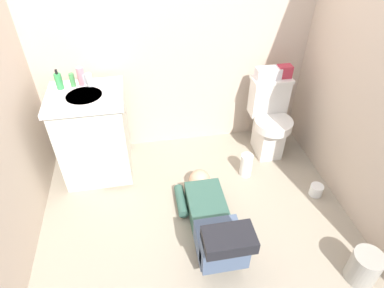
{
  "coord_description": "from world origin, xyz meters",
  "views": [
    {
      "loc": [
        -0.33,
        -1.66,
        2.12
      ],
      "look_at": [
        0.03,
        0.36,
        0.45
      ],
      "focal_mm": 30.39,
      "sensor_mm": 36.0,
      "label": 1
    }
  ],
  "objects_px": {
    "toilet": "(269,119)",
    "person_plumber": "(212,222)",
    "soap_dispenser": "(59,81)",
    "paper_towel_roll": "(246,165)",
    "bottle_green": "(72,80)",
    "vanity_cabinet": "(94,135)",
    "bottle_pink": "(81,76)",
    "faucet": "(84,80)",
    "tissue_box": "(268,73)",
    "toiletry_bag": "(284,71)",
    "trash_can": "(364,267)",
    "bottle_white": "(89,80)",
    "toilet_paper_roll": "(316,190)"
  },
  "relations": [
    {
      "from": "paper_towel_roll",
      "to": "vanity_cabinet",
      "type": "bearing_deg",
      "value": 167.85
    },
    {
      "from": "vanity_cabinet",
      "to": "bottle_pink",
      "type": "distance_m",
      "value": 0.5
    },
    {
      "from": "faucet",
      "to": "bottle_pink",
      "type": "relative_size",
      "value": 0.66
    },
    {
      "from": "vanity_cabinet",
      "to": "person_plumber",
      "type": "xyz_separation_m",
      "value": [
        0.85,
        -0.89,
        -0.24
      ]
    },
    {
      "from": "faucet",
      "to": "soap_dispenser",
      "type": "distance_m",
      "value": 0.19
    },
    {
      "from": "toilet",
      "to": "person_plumber",
      "type": "height_order",
      "value": "toilet"
    },
    {
      "from": "faucet",
      "to": "tissue_box",
      "type": "xyz_separation_m",
      "value": [
        1.56,
        -0.02,
        -0.07
      ]
    },
    {
      "from": "toilet",
      "to": "bottle_white",
      "type": "distance_m",
      "value": 1.65
    },
    {
      "from": "toilet",
      "to": "soap_dispenser",
      "type": "bearing_deg",
      "value": 177.22
    },
    {
      "from": "trash_can",
      "to": "bottle_green",
      "type": "bearing_deg",
      "value": 140.54
    },
    {
      "from": "vanity_cabinet",
      "to": "paper_towel_roll",
      "type": "bearing_deg",
      "value": -12.15
    },
    {
      "from": "faucet",
      "to": "bottle_white",
      "type": "xyz_separation_m",
      "value": [
        0.04,
        -0.01,
        0.0
      ]
    },
    {
      "from": "toiletry_bag",
      "to": "soap_dispenser",
      "type": "height_order",
      "value": "soap_dispenser"
    },
    {
      "from": "faucet",
      "to": "person_plumber",
      "type": "xyz_separation_m",
      "value": [
        0.85,
        -1.04,
        -0.69
      ]
    },
    {
      "from": "toiletry_bag",
      "to": "trash_can",
      "type": "height_order",
      "value": "toiletry_bag"
    },
    {
      "from": "paper_towel_roll",
      "to": "bottle_pink",
      "type": "bearing_deg",
      "value": 161.58
    },
    {
      "from": "trash_can",
      "to": "person_plumber",
      "type": "bearing_deg",
      "value": 151.71
    },
    {
      "from": "toilet",
      "to": "bottle_green",
      "type": "relative_size",
      "value": 6.68
    },
    {
      "from": "tissue_box",
      "to": "bottle_white",
      "type": "bearing_deg",
      "value": 179.73
    },
    {
      "from": "tissue_box",
      "to": "paper_towel_roll",
      "type": "bearing_deg",
      "value": -121.88
    },
    {
      "from": "tissue_box",
      "to": "trash_can",
      "type": "distance_m",
      "value": 1.67
    },
    {
      "from": "paper_towel_roll",
      "to": "bottle_green",
      "type": "bearing_deg",
      "value": 162.91
    },
    {
      "from": "toilet",
      "to": "vanity_cabinet",
      "type": "height_order",
      "value": "vanity_cabinet"
    },
    {
      "from": "toiletry_bag",
      "to": "faucet",
      "type": "bearing_deg",
      "value": 179.44
    },
    {
      "from": "person_plumber",
      "to": "toilet_paper_roll",
      "type": "height_order",
      "value": "person_plumber"
    },
    {
      "from": "toiletry_bag",
      "to": "bottle_pink",
      "type": "xyz_separation_m",
      "value": [
        -1.73,
        0.03,
        0.09
      ]
    },
    {
      "from": "soap_dispenser",
      "to": "paper_towel_roll",
      "type": "distance_m",
      "value": 1.73
    },
    {
      "from": "vanity_cabinet",
      "to": "toiletry_bag",
      "type": "xyz_separation_m",
      "value": [
        1.71,
        0.13,
        0.39
      ]
    },
    {
      "from": "toilet",
      "to": "bottle_white",
      "type": "height_order",
      "value": "bottle_white"
    },
    {
      "from": "paper_towel_roll",
      "to": "faucet",
      "type": "bearing_deg",
      "value": 161.93
    },
    {
      "from": "soap_dispenser",
      "to": "bottle_pink",
      "type": "height_order",
      "value": "soap_dispenser"
    },
    {
      "from": "tissue_box",
      "to": "bottle_green",
      "type": "bearing_deg",
      "value": 179.3
    },
    {
      "from": "faucet",
      "to": "bottle_white",
      "type": "distance_m",
      "value": 0.04
    },
    {
      "from": "vanity_cabinet",
      "to": "person_plumber",
      "type": "height_order",
      "value": "vanity_cabinet"
    },
    {
      "from": "toilet",
      "to": "vanity_cabinet",
      "type": "bearing_deg",
      "value": -178.62
    },
    {
      "from": "bottle_green",
      "to": "bottle_white",
      "type": "height_order",
      "value": "bottle_green"
    },
    {
      "from": "toilet",
      "to": "person_plumber",
      "type": "xyz_separation_m",
      "value": [
        -0.76,
        -0.93,
        -0.19
      ]
    },
    {
      "from": "tissue_box",
      "to": "bottle_pink",
      "type": "bearing_deg",
      "value": 178.82
    },
    {
      "from": "toilet",
      "to": "vanity_cabinet",
      "type": "relative_size",
      "value": 0.91
    },
    {
      "from": "tissue_box",
      "to": "paper_towel_roll",
      "type": "relative_size",
      "value": 0.97
    },
    {
      "from": "trash_can",
      "to": "toilet_paper_roll",
      "type": "height_order",
      "value": "trash_can"
    },
    {
      "from": "faucet",
      "to": "paper_towel_roll",
      "type": "distance_m",
      "value": 1.57
    },
    {
      "from": "vanity_cabinet",
      "to": "paper_towel_roll",
      "type": "relative_size",
      "value": 3.62
    },
    {
      "from": "toiletry_bag",
      "to": "bottle_green",
      "type": "xyz_separation_m",
      "value": [
        -1.8,
        0.02,
        0.07
      ]
    },
    {
      "from": "faucet",
      "to": "bottle_green",
      "type": "relative_size",
      "value": 0.89
    },
    {
      "from": "toiletry_bag",
      "to": "tissue_box",
      "type": "bearing_deg",
      "value": 180.0
    },
    {
      "from": "bottle_green",
      "to": "bottle_white",
      "type": "xyz_separation_m",
      "value": [
        0.13,
        -0.01,
        -0.0
      ]
    },
    {
      "from": "vanity_cabinet",
      "to": "trash_can",
      "type": "xyz_separation_m",
      "value": [
        1.77,
        -1.39,
        -0.29
      ]
    },
    {
      "from": "toilet",
      "to": "soap_dispenser",
      "type": "xyz_separation_m",
      "value": [
        -1.8,
        0.09,
        0.52
      ]
    },
    {
      "from": "vanity_cabinet",
      "to": "person_plumber",
      "type": "relative_size",
      "value": 0.77
    }
  ]
}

